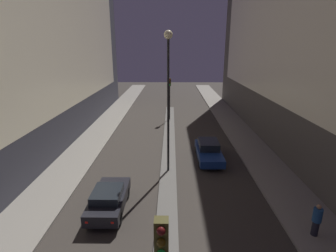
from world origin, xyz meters
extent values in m
cube|color=#383842|center=(-12.04, 21.52, 10.15)|extent=(6.00, 43.04, 20.31)
cube|color=#F4EAC6|center=(-9.06, 21.52, 11.17)|extent=(0.05, 36.58, 15.43)
cube|color=#56544F|center=(0.00, 18.62, 0.06)|extent=(1.14, 35.24, 0.13)
cube|color=#3D3814|center=(0.00, 2.64, 4.75)|extent=(0.32, 0.28, 0.90)
sphere|color=#4C0F0F|center=(0.00, 2.46, 5.05)|extent=(0.20, 0.20, 0.20)
sphere|color=#4C380A|center=(0.00, 2.46, 4.75)|extent=(0.20, 0.20, 0.20)
cylinder|color=black|center=(0.00, 29.31, 2.22)|extent=(0.12, 0.12, 4.17)
cube|color=#3D3814|center=(0.00, 29.31, 4.75)|extent=(0.32, 0.28, 0.90)
sphere|color=#4C0F0F|center=(0.00, 29.13, 5.05)|extent=(0.20, 0.20, 0.20)
sphere|color=#4C380A|center=(0.00, 29.13, 4.75)|extent=(0.20, 0.20, 0.20)
sphere|color=#1EEA4C|center=(0.00, 29.13, 4.45)|extent=(0.20, 0.20, 0.20)
cylinder|color=black|center=(0.00, 15.23, 4.74)|extent=(0.16, 0.16, 9.23)
sphere|color=#F9EAB2|center=(0.00, 15.23, 9.53)|extent=(0.56, 0.56, 0.56)
cube|color=black|center=(-3.24, 10.51, 0.64)|extent=(1.79, 4.06, 0.64)
cube|color=black|center=(-3.24, 10.20, 1.19)|extent=(1.52, 1.83, 0.45)
cube|color=red|center=(-3.87, 8.48, 0.67)|extent=(0.14, 0.04, 0.10)
cube|color=red|center=(-2.61, 8.48, 0.67)|extent=(0.14, 0.04, 0.10)
cylinder|color=black|center=(-4.02, 11.77, 0.32)|extent=(0.22, 0.64, 0.64)
cylinder|color=black|center=(-2.46, 11.77, 0.32)|extent=(0.22, 0.64, 0.64)
cylinder|color=black|center=(-4.02, 9.25, 0.32)|extent=(0.22, 0.64, 0.64)
cylinder|color=black|center=(-2.46, 9.25, 0.32)|extent=(0.22, 0.64, 0.64)
cube|color=navy|center=(3.24, 17.40, 0.61)|extent=(1.85, 4.76, 0.58)
cube|color=black|center=(3.24, 17.75, 1.20)|extent=(1.57, 2.14, 0.59)
cube|color=red|center=(2.59, 19.78, 0.64)|extent=(0.14, 0.04, 0.10)
cube|color=red|center=(3.89, 19.78, 0.64)|extent=(0.14, 0.04, 0.10)
cylinder|color=black|center=(2.43, 18.87, 0.32)|extent=(0.22, 0.64, 0.64)
cylinder|color=black|center=(4.05, 18.87, 0.32)|extent=(0.22, 0.64, 0.64)
cylinder|color=black|center=(2.43, 15.92, 0.32)|extent=(0.22, 0.64, 0.64)
cylinder|color=black|center=(4.05, 15.92, 0.32)|extent=(0.22, 0.64, 0.64)
cylinder|color=black|center=(7.10, 8.43, 0.51)|extent=(0.31, 0.31, 0.76)
cylinder|color=navy|center=(7.10, 8.43, 1.23)|extent=(0.42, 0.42, 0.67)
sphere|color=#9E704C|center=(7.10, 8.43, 1.68)|extent=(0.22, 0.22, 0.22)
camera|label=1|loc=(0.21, -2.20, 8.79)|focal=28.00mm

